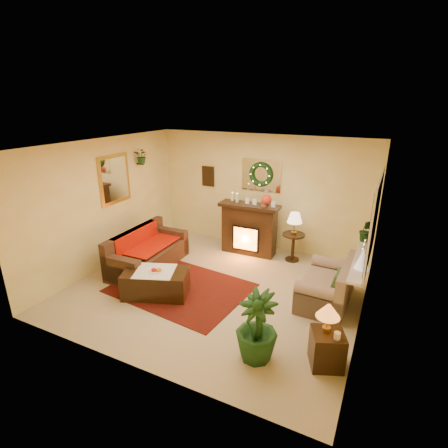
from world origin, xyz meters
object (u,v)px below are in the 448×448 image
at_px(sofa, 148,248).
at_px(side_table_round, 293,246).
at_px(end_table_square, 327,348).
at_px(coffee_table, 156,284).
at_px(fireplace, 249,230).
at_px(loveseat, 327,279).

xyz_separation_m(sofa, side_table_round, (2.57, 1.64, -0.10)).
bearing_deg(side_table_round, end_table_square, -66.41).
bearing_deg(coffee_table, sofa, 112.56).
height_order(fireplace, coffee_table, fireplace).
xyz_separation_m(side_table_round, end_table_square, (1.27, -2.91, -0.06)).
bearing_deg(loveseat, end_table_square, -77.12).
relative_size(fireplace, side_table_round, 1.94).
relative_size(side_table_round, end_table_square, 1.23).
bearing_deg(sofa, coffee_table, -47.40).
xyz_separation_m(fireplace, side_table_round, (1.00, 0.05, -0.22)).
relative_size(fireplace, end_table_square, 2.38).
xyz_separation_m(side_table_round, coffee_table, (-1.78, -2.47, -0.12)).
distance_m(sofa, end_table_square, 4.04).
bearing_deg(sofa, fireplace, 44.42).
xyz_separation_m(sofa, end_table_square, (3.84, -1.26, -0.16)).
bearing_deg(fireplace, end_table_square, -53.29).
bearing_deg(side_table_round, sofa, -147.37).
relative_size(sofa, side_table_round, 3.03).
height_order(loveseat, coffee_table, loveseat).
bearing_deg(fireplace, sofa, -136.17).
xyz_separation_m(sofa, fireplace, (1.57, 1.60, 0.12)).
distance_m(fireplace, loveseat, 2.35).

